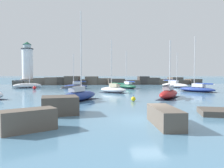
# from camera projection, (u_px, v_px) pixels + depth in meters

# --- Properties ---
(ground_plane) EXTENTS (600.00, 600.00, 0.00)m
(ground_plane) POSITION_uv_depth(u_px,v_px,m) (149.00, 120.00, 15.97)
(ground_plane) COLOR teal
(open_sea_beyond) EXTENTS (400.00, 116.00, 0.01)m
(open_sea_beyond) POSITION_uv_depth(u_px,v_px,m) (103.00, 79.00, 127.78)
(open_sea_beyond) COLOR teal
(open_sea_beyond) RESTS_ON ground
(breakwater_jetty) EXTENTS (58.37, 6.60, 2.59)m
(breakwater_jetty) POSITION_uv_depth(u_px,v_px,m) (108.00, 81.00, 68.01)
(breakwater_jetty) COLOR #423D38
(breakwater_jetty) RESTS_ON ground
(lighthouse) EXTENTS (4.35, 4.35, 13.17)m
(lighthouse) POSITION_uv_depth(u_px,v_px,m) (27.00, 66.00, 67.39)
(lighthouse) COLOR gray
(lighthouse) RESTS_ON ground
(foreground_rocks) EXTENTS (17.36, 8.40, 1.49)m
(foreground_rocks) POSITION_uv_depth(u_px,v_px,m) (101.00, 111.00, 16.13)
(foreground_rocks) COLOR #4C443D
(foreground_rocks) RESTS_ON ground
(sailboat_moored_0) EXTENTS (5.59, 3.24, 7.76)m
(sailboat_moored_0) POSITION_uv_depth(u_px,v_px,m) (75.00, 86.00, 49.17)
(sailboat_moored_0) COLOR navy
(sailboat_moored_0) RESTS_ON ground
(sailboat_moored_2) EXTENTS (5.25, 6.95, 7.99)m
(sailboat_moored_2) POSITION_uv_depth(u_px,v_px,m) (169.00, 93.00, 29.97)
(sailboat_moored_2) COLOR maroon
(sailboat_moored_2) RESTS_ON ground
(sailboat_moored_3) EXTENTS (6.49, 3.52, 7.28)m
(sailboat_moored_3) POSITION_uv_depth(u_px,v_px,m) (27.00, 85.00, 51.03)
(sailboat_moored_3) COLOR white
(sailboat_moored_3) RESTS_ON ground
(sailboat_moored_4) EXTENTS (5.33, 4.87, 9.32)m
(sailboat_moored_4) POSITION_uv_depth(u_px,v_px,m) (113.00, 89.00, 38.52)
(sailboat_moored_4) COLOR white
(sailboat_moored_4) RESTS_ON ground
(sailboat_moored_5) EXTENTS (5.85, 7.02, 8.37)m
(sailboat_moored_5) POSITION_uv_depth(u_px,v_px,m) (175.00, 85.00, 52.67)
(sailboat_moored_5) COLOR white
(sailboat_moored_5) RESTS_ON ground
(sailboat_moored_6) EXTENTS (5.19, 7.44, 11.11)m
(sailboat_moored_6) POSITION_uv_depth(u_px,v_px,m) (79.00, 95.00, 26.86)
(sailboat_moored_6) COLOR navy
(sailboat_moored_6) RESTS_ON ground
(sailboat_moored_8) EXTENTS (4.50, 6.09, 8.51)m
(sailboat_moored_8) POSITION_uv_depth(u_px,v_px,m) (127.00, 86.00, 49.77)
(sailboat_moored_8) COLOR #195138
(sailboat_moored_8) RESTS_ON ground
(sailboat_moored_9) EXTENTS (6.15, 6.91, 10.37)m
(sailboat_moored_9) POSITION_uv_depth(u_px,v_px,m) (197.00, 89.00, 40.54)
(sailboat_moored_9) COLOR navy
(sailboat_moored_9) RESTS_ON ground
(mooring_buoy_orange_near) EXTENTS (0.73, 0.73, 0.93)m
(mooring_buoy_orange_near) POSITION_uv_depth(u_px,v_px,m) (34.00, 88.00, 46.27)
(mooring_buoy_orange_near) COLOR red
(mooring_buoy_orange_near) RESTS_ON ground
(mooring_buoy_far_side) EXTENTS (0.57, 0.57, 0.77)m
(mooring_buoy_far_side) POSITION_uv_depth(u_px,v_px,m) (133.00, 99.00, 26.76)
(mooring_buoy_far_side) COLOR yellow
(mooring_buoy_far_side) RESTS_ON ground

